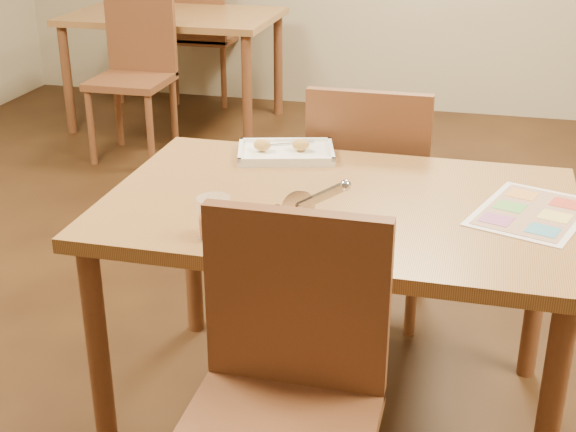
% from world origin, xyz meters
% --- Properties ---
extents(dining_table, '(1.30, 0.85, 0.72)m').
position_xyz_m(dining_table, '(0.00, 0.00, 0.63)').
color(dining_table, olive).
rests_on(dining_table, ground).
extents(chair_near, '(0.42, 0.42, 0.47)m').
position_xyz_m(chair_near, '(0.00, -0.60, 0.57)').
color(chair_near, brown).
rests_on(chair_near, ground).
extents(chair_far, '(0.42, 0.42, 0.47)m').
position_xyz_m(chair_far, '(-0.00, 0.60, 0.57)').
color(chair_far, brown).
rests_on(chair_far, ground).
extents(bg_table, '(1.30, 0.85, 0.72)m').
position_xyz_m(bg_table, '(-1.60, 2.80, 0.63)').
color(bg_table, olive).
rests_on(bg_table, ground).
extents(bg_chair_near, '(0.42, 0.42, 0.47)m').
position_xyz_m(bg_chair_near, '(-1.60, 2.20, 0.57)').
color(bg_chair_near, brown).
rests_on(bg_chair_near, ground).
extents(bg_chair_far, '(0.42, 0.42, 0.47)m').
position_xyz_m(bg_chair_far, '(-1.60, 3.30, 0.57)').
color(bg_chair_far, brown).
rests_on(bg_chair_far, ground).
extents(plate, '(0.31, 0.31, 0.01)m').
position_xyz_m(plate, '(-0.08, -0.25, 0.73)').
color(plate, white).
rests_on(plate, dining_table).
extents(pizza, '(0.20, 0.20, 0.03)m').
position_xyz_m(pizza, '(-0.08, -0.25, 0.74)').
color(pizza, '#C68143').
rests_on(pizza, plate).
extents(pizza_cutter, '(0.15, 0.09, 0.10)m').
position_xyz_m(pizza_cutter, '(-0.03, -0.22, 0.81)').
color(pizza_cutter, silver).
rests_on(pizza_cutter, pizza).
extents(appetizer_tray, '(0.35, 0.28, 0.06)m').
position_xyz_m(appetizer_tray, '(-0.24, 0.32, 0.73)').
color(appetizer_tray, white).
rests_on(appetizer_tray, dining_table).
extents(glass_tumbler, '(0.08, 0.08, 0.11)m').
position_xyz_m(glass_tumbler, '(-0.26, -0.31, 0.77)').
color(glass_tumbler, '#8D360A').
rests_on(glass_tumbler, dining_table).
extents(menu, '(0.37, 0.43, 0.00)m').
position_xyz_m(menu, '(0.52, 0.04, 0.72)').
color(menu, silver).
rests_on(menu, dining_table).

